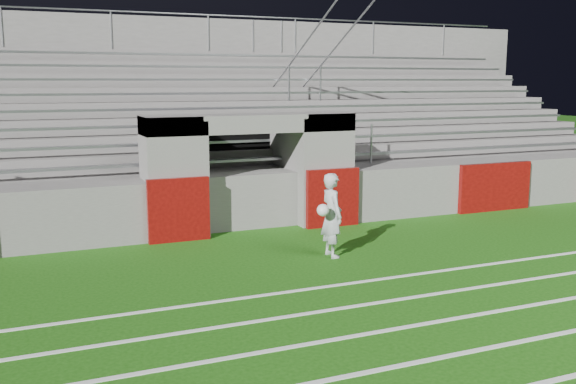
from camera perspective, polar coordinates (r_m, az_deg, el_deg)
name	(u,v)px	position (r m, az deg, el deg)	size (l,w,h in m)	color
ground	(317,269)	(11.62, 2.57, -6.82)	(90.00, 90.00, 0.00)	#194F0D
stadium_structure	(198,146)	(18.73, -7.97, 4.11)	(26.00, 8.48, 5.42)	slate
goalkeeper_with_ball	(332,215)	(12.24, 3.90, -2.05)	(0.63, 0.67, 1.62)	#B8BCC3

